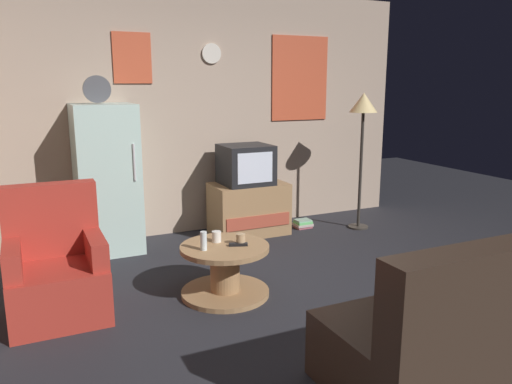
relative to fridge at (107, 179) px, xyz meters
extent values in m
plane|color=#232328|center=(1.11, -2.10, -0.75)|extent=(12.00, 12.00, 0.00)
cube|color=tan|center=(1.11, 0.35, 0.60)|extent=(5.20, 0.10, 2.72)
cube|color=#C64C2D|center=(2.39, 0.29, 1.00)|extent=(0.76, 0.02, 1.00)
cube|color=#C64C2D|center=(0.38, 0.29, 1.20)|extent=(0.40, 0.02, 0.52)
cylinder|color=silver|center=(1.25, 0.29, 1.26)|extent=(0.22, 0.03, 0.22)
cube|color=silver|center=(0.00, 0.00, 0.00)|extent=(0.60, 0.60, 1.50)
cylinder|color=silver|center=(0.22, -0.30, 0.20)|extent=(0.02, 0.02, 0.36)
cylinder|color=#4C4C51|center=(-0.05, -0.08, 0.89)|extent=(0.26, 0.04, 0.26)
cube|color=#9E754C|center=(1.54, -0.08, -0.46)|extent=(0.84, 0.52, 0.59)
cube|color=#AD4733|center=(1.54, -0.34, -0.55)|extent=(0.76, 0.01, 0.14)
cube|color=black|center=(1.50, -0.08, 0.05)|extent=(0.54, 0.50, 0.44)
cube|color=silver|center=(1.50, -0.33, 0.05)|extent=(0.41, 0.01, 0.33)
cylinder|color=#332D28|center=(2.82, -0.42, -0.74)|extent=(0.24, 0.24, 0.02)
cylinder|color=#332D28|center=(2.82, -0.42, -0.05)|extent=(0.04, 0.04, 1.40)
cone|color=#F2D18C|center=(2.82, -0.42, 0.73)|extent=(0.32, 0.32, 0.22)
cylinder|color=#9E754C|center=(0.66, -1.55, -0.73)|extent=(0.72, 0.72, 0.04)
cylinder|color=#9E754C|center=(0.66, -1.55, -0.54)|extent=(0.24, 0.24, 0.38)
cylinder|color=#9E754C|center=(0.66, -1.55, -0.35)|extent=(0.72, 0.72, 0.04)
cylinder|color=silver|center=(0.47, -1.59, -0.26)|extent=(0.05, 0.05, 0.15)
cylinder|color=silver|center=(0.63, -1.44, -0.29)|extent=(0.08, 0.08, 0.09)
cylinder|color=tan|center=(0.78, -1.59, -0.29)|extent=(0.08, 0.08, 0.09)
cube|color=black|center=(0.75, -1.61, -0.32)|extent=(0.16, 0.09, 0.02)
cube|color=#A52D23|center=(-0.60, -1.39, -0.55)|extent=(0.68, 0.68, 0.40)
cube|color=#A52D23|center=(-0.60, -1.13, -0.07)|extent=(0.68, 0.16, 0.56)
cube|color=#A52D23|center=(-0.88, -1.39, -0.25)|extent=(0.12, 0.60, 0.20)
cube|color=#A52D23|center=(-0.32, -1.39, -0.25)|extent=(0.12, 0.60, 0.20)
cube|color=#38281E|center=(1.52, -3.20, -0.55)|extent=(1.70, 0.80, 0.40)
cube|color=#AB5661|center=(2.22, -0.15, -0.74)|extent=(0.19, 0.15, 0.02)
cube|color=#C3AAA5|center=(2.22, -0.15, -0.72)|extent=(0.21, 0.17, 0.03)
cube|color=#69C76F|center=(2.22, -0.15, -0.69)|extent=(0.19, 0.16, 0.03)
cube|color=#86A997|center=(2.22, -0.15, -0.66)|extent=(0.18, 0.14, 0.02)
camera|label=1|loc=(-0.74, -5.13, 0.95)|focal=35.12mm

